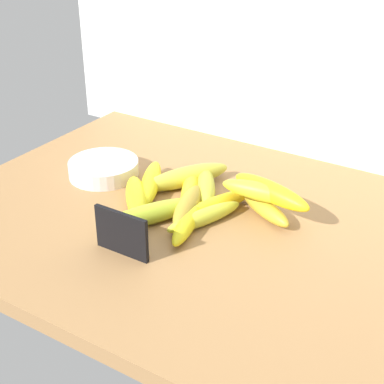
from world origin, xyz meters
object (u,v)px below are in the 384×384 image
banana_1 (265,208)px  banana_6 (190,191)px  banana_9 (186,177)px  banana_12 (262,192)px  banana_5 (151,183)px  banana_4 (206,187)px  banana_10 (188,222)px  banana_8 (219,203)px  fruit_bowl (104,168)px  banana_3 (189,205)px  banana_2 (204,217)px  chalkboard_sign (122,235)px  banana_11 (271,192)px  banana_7 (136,197)px  banana_0 (150,214)px

banana_1 → banana_6: bearing=-174.2°
banana_9 → banana_12: (19.18, -2.89, 3.12)cm
banana_5 → banana_4: bearing=24.1°
banana_10 → banana_5: bearing=149.3°
banana_8 → banana_4: bearing=142.4°
fruit_bowl → banana_1: bearing=4.6°
banana_3 → banana_9: bearing=124.8°
banana_5 → banana_10: bearing=-30.7°
banana_12 → banana_8: bearing=-161.8°
banana_2 → banana_12: banana_12 is taller
fruit_bowl → banana_10: fruit_bowl is taller
chalkboard_sign → banana_2: size_ratio=0.63×
banana_2 → banana_3: size_ratio=1.07×
fruit_bowl → banana_4: size_ratio=0.89×
banana_6 → banana_11: (17.28, 2.04, 3.75)cm
banana_7 → banana_9: banana_9 is taller
banana_12 → banana_3: bearing=-149.7°
banana_7 → banana_10: (13.72, -2.14, -0.40)cm
banana_0 → banana_3: (4.57, 6.74, 0.04)cm
banana_4 → banana_12: (13.53, -1.64, 3.43)cm
banana_6 → banana_9: 5.50cm
banana_5 → banana_2: bearing=-18.1°
banana_8 → banana_9: bearing=153.8°
banana_9 → chalkboard_sign: bearing=-81.1°
chalkboard_sign → banana_3: bearing=81.5°
banana_1 → banana_8: banana_1 is taller
banana_2 → banana_5: (-16.60, 5.43, 0.30)cm
banana_4 → banana_12: size_ratio=1.05×
banana_4 → banana_8: 7.00cm
banana_0 → fruit_bowl: bearing=151.7°
banana_6 → banana_8: size_ratio=1.13×
banana_5 → banana_8: (16.35, 0.56, -0.30)cm
banana_3 → banana_5: bearing=162.0°
fruit_bowl → banana_10: (28.21, -9.41, -0.11)cm
banana_1 → banana_3: 14.97cm
banana_7 → banana_11: banana_11 is taller
banana_2 → banana_3: 4.73cm
banana_0 → banana_11: bearing=38.4°
banana_0 → banana_6: size_ratio=1.07×
banana_9 → banana_11: banana_11 is taller
chalkboard_sign → banana_9: size_ratio=0.54×
banana_2 → banana_12: 12.15cm
banana_8 → banana_7: bearing=-154.0°
banana_3 → banana_11: (13.83, 7.87, 3.40)cm
banana_0 → chalkboard_sign: bearing=-80.1°
banana_8 → banana_10: same height
banana_4 → banana_10: size_ratio=1.06×
banana_0 → banana_12: banana_12 is taller
banana_2 → banana_9: 16.24cm
banana_2 → banana_6: banana_6 is taller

